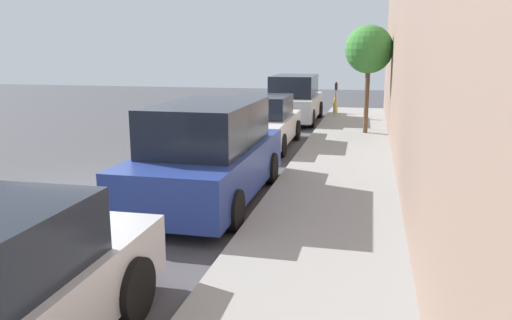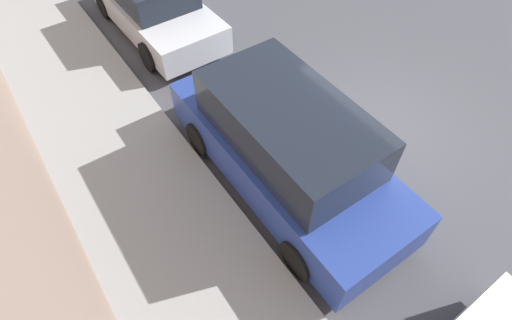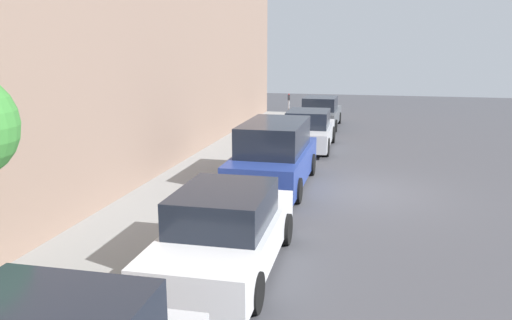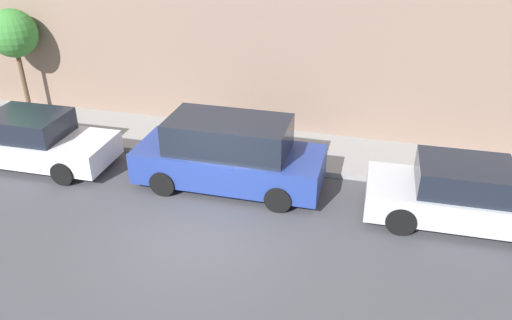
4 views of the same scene
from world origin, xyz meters
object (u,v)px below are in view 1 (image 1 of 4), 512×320
(parking_meter_far, at_px, (336,96))
(parked_sedan_fourth, at_px, (262,123))
(parked_minivan_third, at_px, (209,154))
(street_tree, at_px, (369,50))
(parked_minivan_fifth, at_px, (294,99))
(fire_hydrant, at_px, (335,105))

(parking_meter_far, bearing_deg, parked_sedan_fourth, -105.16)
(parked_minivan_third, xyz_separation_m, street_tree, (2.82, 8.24, 1.97))
(parked_minivan_fifth, bearing_deg, parked_sedan_fourth, -91.05)
(street_tree, bearing_deg, parking_meter_far, 107.97)
(street_tree, bearing_deg, parked_minivan_fifth, 131.65)
(parked_minivan_third, xyz_separation_m, parked_minivan_fifth, (-0.12, 11.54, -0.00))
(parked_minivan_third, height_order, parked_minivan_fifth, same)
(parked_minivan_third, height_order, street_tree, street_tree)
(parked_minivan_third, relative_size, fire_hydrant, 7.11)
(street_tree, distance_m, fire_hydrant, 6.03)
(parked_minivan_fifth, distance_m, parking_meter_far, 1.79)
(parked_sedan_fourth, bearing_deg, parking_meter_far, 74.84)
(parked_minivan_third, distance_m, fire_hydrant, 13.67)
(parked_minivan_fifth, xyz_separation_m, fire_hydrant, (1.55, 2.05, -0.43))
(fire_hydrant, bearing_deg, parked_sedan_fourth, -101.91)
(parking_meter_far, bearing_deg, fire_hydrant, 94.18)
(parked_minivan_fifth, xyz_separation_m, street_tree, (2.94, -3.31, 1.97))
(parked_minivan_third, height_order, parked_sedan_fourth, parked_minivan_third)
(parking_meter_far, distance_m, fire_hydrant, 1.48)
(parking_meter_far, height_order, street_tree, street_tree)
(parked_minivan_fifth, distance_m, street_tree, 4.84)
(parked_sedan_fourth, relative_size, fire_hydrant, 6.56)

